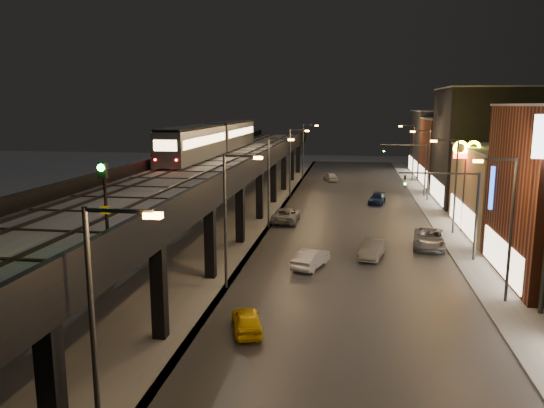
{
  "coord_description": "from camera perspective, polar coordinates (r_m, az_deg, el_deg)",
  "views": [
    {
      "loc": [
        7.41,
        -19.92,
        12.06
      ],
      "look_at": [
        1.72,
        17.41,
        5.0
      ],
      "focal_mm": 35.0,
      "sensor_mm": 36.0,
      "label": 1
    }
  ],
  "objects": [
    {
      "name": "car_onc_white",
      "position": [
        66.64,
        11.23,
        0.5
      ],
      "size": [
        2.51,
        4.51,
        1.24
      ],
      "primitive_type": "imported",
      "rotation": [
        0.0,
        0.0,
        -0.19
      ],
      "color": "#0E1E45",
      "rests_on": "ground"
    },
    {
      "name": "sign_carwash",
      "position": [
        43.62,
        23.28,
        0.75
      ],
      "size": [
        1.45,
        0.35,
        7.53
      ],
      "color": "#38383A",
      "rests_on": "ground"
    },
    {
      "name": "streetlight_right_3",
      "position": [
        69.88,
        16.34,
        4.56
      ],
      "size": [
        2.56,
        0.28,
        9.0
      ],
      "color": "#38383A",
      "rests_on": "ground"
    },
    {
      "name": "car_near_white",
      "position": [
        40.01,
        4.21,
        -5.9
      ],
      "size": [
        2.75,
        4.66,
        1.45
      ],
      "primitive_type": "imported",
      "rotation": [
        0.0,
        0.0,
        2.85
      ],
      "color": "silver",
      "rests_on": "ground"
    },
    {
      "name": "ground",
      "position": [
        24.44,
        -10.8,
        -19.18
      ],
      "size": [
        220.0,
        220.0,
        0.0
      ],
      "primitive_type": "plane",
      "color": "silver"
    },
    {
      "name": "viaduct_parapet_far",
      "position": [
        55.12,
        -10.21,
        5.0
      ],
      "size": [
        0.3,
        100.0,
        1.1
      ],
      "primitive_type": "cube",
      "color": "black",
      "rests_on": "elevated_viaduct"
    },
    {
      "name": "streetlight_left_0",
      "position": [
        18.18,
        -18.01,
        -11.99
      ],
      "size": [
        2.57,
        0.28,
        9.0
      ],
      "color": "#38383A",
      "rests_on": "ground"
    },
    {
      "name": "streetlight_right_1",
      "position": [
        34.89,
        23.97,
        -1.62
      ],
      "size": [
        2.56,
        0.28,
        9.0
      ],
      "color": "#38383A",
      "rests_on": "ground"
    },
    {
      "name": "streetlight_right_2",
      "position": [
        52.22,
        18.88,
        2.51
      ],
      "size": [
        2.56,
        0.28,
        9.0
      ],
      "color": "#38383A",
      "rests_on": "ground"
    },
    {
      "name": "car_far_white",
      "position": [
        85.66,
        6.3,
        2.89
      ],
      "size": [
        2.79,
        4.33,
        1.37
      ],
      "primitive_type": "imported",
      "rotation": [
        0.0,
        0.0,
        3.46
      ],
      "color": "silver",
      "rests_on": "ground"
    },
    {
      "name": "streetlight_left_3",
      "position": [
        69.7,
        2.18,
        4.96
      ],
      "size": [
        2.57,
        0.28,
        9.0
      ],
      "color": "#38383A",
      "rests_on": "ground"
    },
    {
      "name": "sidewalk_right",
      "position": [
        57.11,
        18.65,
        -2.1
      ],
      "size": [
        4.0,
        120.0,
        0.14
      ],
      "primitive_type": "cube",
      "color": "#9FA1A8",
      "rests_on": "ground"
    },
    {
      "name": "viaduct_parapet_streetside",
      "position": [
        52.96,
        -1.23,
        4.94
      ],
      "size": [
        0.3,
        100.0,
        1.1
      ],
      "primitive_type": "cube",
      "color": "black",
      "rests_on": "elevated_viaduct"
    },
    {
      "name": "building_c",
      "position": [
        55.09,
        26.08,
        1.17
      ],
      "size": [
        12.2,
        15.2,
        8.16
      ],
      "color": "#957E5D",
      "rests_on": "ground"
    },
    {
      "name": "car_taxi",
      "position": [
        29.17,
        -2.72,
        -12.49
      ],
      "size": [
        2.47,
        3.97,
        1.26
      ],
      "primitive_type": "imported",
      "rotation": [
        0.0,
        0.0,
        3.42
      ],
      "color": "yellow",
      "rests_on": "ground"
    },
    {
      "name": "streetlight_right_4",
      "position": [
        87.69,
        14.81,
        5.77
      ],
      "size": [
        2.56,
        0.28,
        9.0
      ],
      "color": "#38383A",
      "rests_on": "ground"
    },
    {
      "name": "car_onc_dark",
      "position": [
        47.34,
        16.57,
        -3.65
      ],
      "size": [
        3.25,
        5.84,
        1.54
      ],
      "primitive_type": "imported",
      "rotation": [
        0.0,
        0.0,
        -0.13
      ],
      "color": "#8F939E",
      "rests_on": "ground"
    },
    {
      "name": "streetlight_left_4",
      "position": [
        87.54,
        3.52,
        6.1
      ],
      "size": [
        2.57,
        0.28,
        9.0
      ],
      "color": "#38383A",
      "rests_on": "ground"
    },
    {
      "name": "traffic_light_rig_a",
      "position": [
        43.42,
        19.71,
        -0.07
      ],
      "size": [
        6.1,
        0.34,
        7.0
      ],
      "color": "#38383A",
      "rests_on": "ground"
    },
    {
      "name": "elevated_viaduct",
      "position": [
        53.86,
        -5.83,
        3.66
      ],
      "size": [
        9.0,
        100.0,
        6.3
      ],
      "color": "black",
      "rests_on": "ground"
    },
    {
      "name": "road_surface",
      "position": [
        56.22,
        8.56,
        -1.89
      ],
      "size": [
        17.0,
        120.0,
        0.06
      ],
      "primitive_type": "cube",
      "color": "#46474D",
      "rests_on": "ground"
    },
    {
      "name": "streetlight_left_2",
      "position": [
        51.97,
        -0.08,
        3.04
      ],
      "size": [
        2.57,
        0.28,
        9.0
      ],
      "color": "#38383A",
      "rests_on": "ground"
    },
    {
      "name": "subway_train",
      "position": [
        62.63,
        -6.11,
        7.08
      ],
      "size": [
        2.82,
        33.88,
        3.36
      ],
      "color": "gray",
      "rests_on": "viaduct_trackbed"
    },
    {
      "name": "building_e",
      "position": [
        83.87,
        20.12,
        5.17
      ],
      "size": [
        12.2,
        12.2,
        10.16
      ],
      "color": "brown",
      "rests_on": "ground"
    },
    {
      "name": "building_f",
      "position": [
        97.56,
        18.54,
        6.23
      ],
      "size": [
        12.2,
        16.2,
        11.16
      ],
      "color": "#2C2C30",
      "rests_on": "ground"
    },
    {
      "name": "building_d",
      "position": [
        70.09,
        22.44,
        5.71
      ],
      "size": [
        12.2,
        13.2,
        14.16
      ],
      "color": "black",
      "rests_on": "ground"
    },
    {
      "name": "car_onc_silver",
      "position": [
        43.09,
        10.71,
        -4.86
      ],
      "size": [
        2.47,
        4.6,
        1.44
      ],
      "primitive_type": "imported",
      "rotation": [
        0.0,
        0.0,
        -0.23
      ],
      "color": "gray",
      "rests_on": "ground"
    },
    {
      "name": "streetlight_left_1",
      "position": [
        34.52,
        -4.63,
        -0.85
      ],
      "size": [
        2.57,
        0.28,
        9.0
      ],
      "color": "#38383A",
      "rests_on": "ground"
    },
    {
      "name": "rail_signal",
      "position": [
        21.55,
        -17.64,
        1.79
      ],
      "size": [
        0.38,
        0.45,
        3.27
      ],
      "color": "black",
      "rests_on": "viaduct_trackbed"
    },
    {
      "name": "car_mid_silver",
      "position": [
        55.06,
        1.52,
        -1.25
      ],
      "size": [
        2.64,
        5.58,
        1.54
      ],
      "primitive_type": "imported",
      "rotation": [
        0.0,
        0.0,
        3.13
      ],
      "color": "#919399",
      "rests_on": "ground"
    },
    {
      "name": "viaduct_trackbed",
      "position": [
        53.9,
        -5.82,
        4.49
      ],
      "size": [
        8.4,
        100.0,
        0.32
      ],
      "color": "#B2B7C1",
      "rests_on": "elevated_viaduct"
    },
    {
      "name": "sign_mcdonalds",
      "position": [
        53.22,
        20.16,
        4.47
      ],
      "size": [
        2.62,
        0.66,
        8.8
      ],
      "color": "#38383A",
      "rests_on": "ground"
    },
    {
      "name": "under_viaduct_pavement",
      "position": [
        57.8,
        -4.95,
        -1.46
      ],
      "size": [
        11.0,
        120.0,
        0.06
      ],
      "primitive_type": "cube",
      "color": "#9FA1A8",
      "rests_on": "ground"
    },
    {
      "name": "traffic_light_rig_b",
      "position": [
        72.81,
        15.31,
        4.25
      ],
      "size": [
        6.1,
        0.34,
        7.0
      ],
      "color": "#38383A",
      "rests_on": "ground"
    }
  ]
}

